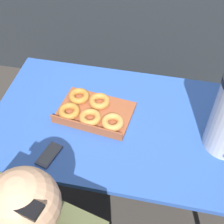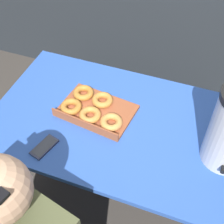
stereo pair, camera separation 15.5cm
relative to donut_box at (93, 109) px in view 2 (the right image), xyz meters
The scene contains 4 objects.
ground_plane 0.81m from the donut_box, ahead, with size 12.00×12.00×0.00m, color #3D3833.
folding_table 0.17m from the donut_box, ahead, with size 1.32×0.79×0.77m.
donut_box is the anchor object (origin of this frame).
cell_phone 0.32m from the donut_box, 114.05° to the right, with size 0.10×0.15×0.01m.
Camera 2 is at (0.32, -0.98, 1.98)m, focal length 50.00 mm.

